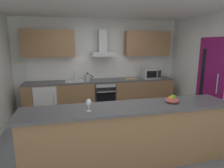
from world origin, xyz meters
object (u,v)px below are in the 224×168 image
Objects in this scene: fruit_bowl at (172,100)px; chopping_board at (131,79)px; refrigerator at (46,100)px; wine_glass at (89,103)px; oven at (104,95)px; microwave at (151,73)px; range_hood at (103,48)px; sink at (75,80)px; kettle at (88,77)px.

chopping_board is at bearing 86.77° from fruit_bowl.
refrigerator is 2.80m from wine_glass.
chopping_board reaches higher than oven.
refrigerator is at bearing 179.52° from microwave.
range_hood reaches higher than microwave.
fruit_bowl is at bearing -48.33° from refrigerator.
range_hood is 4.05× the size of wine_glass.
fruit_bowl is at bearing -59.87° from sink.
chopping_board is (0.78, -0.15, -0.88)m from range_hood.
oven is 2.77× the size of kettle.
wine_glass is at bearing -129.63° from microwave.
chopping_board is at bearing 59.79° from wine_glass.
refrigerator is 2.40m from chopping_board.
oven is at bearing -0.78° from sink.
wine_glass is at bearing -104.58° from range_hood.
sink is 2.60m from wine_glass.
range_hood is 3.27× the size of fruit_bowl.
refrigerator is at bearing 179.49° from chopping_board.
sink reaches higher than chopping_board.
wine_glass is (-0.71, -2.58, 0.63)m from oven.
oven is at bearing 0.10° from refrigerator.
microwave is at bearing 50.37° from wine_glass.
refrigerator is 3.86× the size of fruit_bowl.
range_hood is 1.19m from chopping_board.
oven is 1.11× the size of range_hood.
fruit_bowl is at bearing -76.15° from range_hood.
refrigerator is at bearing 178.41° from kettle.
chopping_board is (1.24, 0.01, -0.09)m from kettle.
fruit_bowl is (1.45, -2.50, 0.09)m from sink.
microwave is 1.73× the size of kettle.
wine_glass is 0.81× the size of fruit_bowl.
range_hood is (1.57, 0.13, 1.36)m from refrigerator.
sink is 1.47× the size of chopping_board.
range_hood is (0.45, 0.16, 0.78)m from kettle.
sink reaches higher than fruit_bowl.
range_hood is 2.89m from wine_glass.
refrigerator is 1.70× the size of sink.
fruit_bowl is 0.65× the size of chopping_board.
sink is at bearing 172.75° from kettle.
oven is 0.91m from chopping_board.
chopping_board is at bearing -11.05° from range_hood.
chopping_board is (0.78, -0.02, 0.45)m from oven.
refrigerator is 3.38m from fruit_bowl.
refrigerator is at bearing 131.67° from fruit_bowl.
fruit_bowl is (0.65, -2.49, 0.55)m from oven.
kettle is at bearing 114.13° from fruit_bowl.
sink is 0.36m from kettle.
sink is at bearing 179.00° from microwave.
microwave reaches higher than wine_glass.
microwave is at bearing -0.38° from chopping_board.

